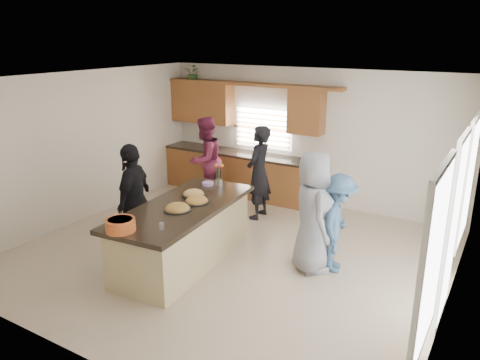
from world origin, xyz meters
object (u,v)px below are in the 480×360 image
Objects in this scene: salad_bowl at (120,224)px; woman_left_front at (134,199)px; woman_left_mid at (205,160)px; woman_right_front at (313,212)px; island at (184,235)px; woman_right_back at (337,223)px; woman_left_back at (259,173)px.

woman_left_front is (-0.81, 1.10, -0.13)m from salad_bowl.
woman_left_mid is 3.55m from woman_right_front.
woman_right_front reaches higher than island.
woman_right_back is (2.20, 2.18, -0.29)m from salad_bowl.
island is at bearing 75.69° from woman_left_front.
woman_right_back is (2.11, 0.99, 0.30)m from island.
woman_left_mid reaches higher than salad_bowl.
salad_bowl reaches higher than island.
woman_right_back is 0.40m from woman_right_front.
woman_left_front is 1.21× the size of woman_right_back.
salad_bowl is 0.21× the size of woman_right_front.
woman_right_back is 0.82× the size of woman_right_front.
woman_left_back is at bearing 137.19° from woman_left_front.
woman_right_back is at bearing 20.29° from island.
woman_right_front is (1.87, 2.01, -0.13)m from salad_bowl.
island is 1.52× the size of woman_right_front.
woman_right_front is at bearing 47.03° from salad_bowl.
woman_left_front reaches higher than salad_bowl.
woman_left_front is 0.99× the size of woman_right_front.
woman_left_mid is at bearing 54.38° from woman_right_back.
woman_left_back is 1.00× the size of woman_left_mid.
woman_left_back is at bearing 87.16° from salad_bowl.
woman_right_front reaches higher than woman_left_mid.
woman_left_mid is 3.77m from woman_right_back.
woman_left_back is 1.44m from woman_left_mid.
woman_left_front is at bearing 97.94° from woman_right_back.
salad_bowl is at bearing 122.94° from woman_right_back.
salad_bowl is (-0.09, -1.19, 0.59)m from island.
woman_left_back reaches higher than woman_right_back.
woman_left_front is at bearing 12.43° from woman_left_mid.
island is at bearing 76.75° from woman_right_front.
woman_right_back is (3.01, 1.08, -0.16)m from woman_left_front.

